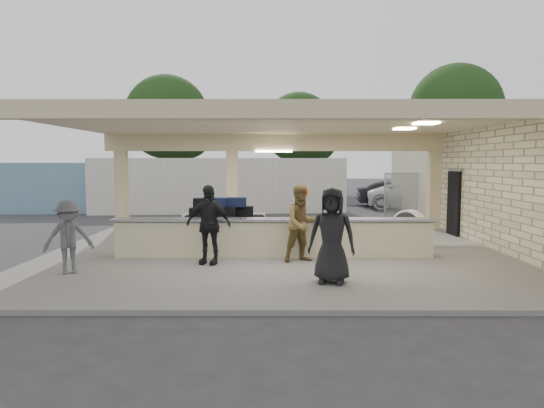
{
  "coord_description": "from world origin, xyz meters",
  "views": [
    {
      "loc": [
        -0.01,
        -12.72,
        2.52
      ],
      "look_at": [
        -0.05,
        1.0,
        1.32
      ],
      "focal_mm": 32.0,
      "sensor_mm": 36.0,
      "label": 1
    }
  ],
  "objects_px": {
    "drum_fan": "(409,227)",
    "container_white": "(220,185)",
    "car_white_b": "(492,194)",
    "car_dark": "(395,194)",
    "passenger_c": "(68,237)",
    "passenger_a": "(302,223)",
    "car_white_a": "(419,196)",
    "passenger_d": "(332,235)",
    "passenger_b": "(208,225)",
    "container_blue": "(61,187)",
    "baggage_handler": "(301,219)",
    "luggage_cart": "(221,220)",
    "baggage_counter": "(274,238)"
  },
  "relations": [
    {
      "from": "baggage_handler",
      "to": "passenger_b",
      "type": "relative_size",
      "value": 0.93
    },
    {
      "from": "passenger_c",
      "to": "car_white_a",
      "type": "height_order",
      "value": "passenger_c"
    },
    {
      "from": "baggage_handler",
      "to": "car_dark",
      "type": "distance_m",
      "value": 15.64
    },
    {
      "from": "baggage_handler",
      "to": "passenger_b",
      "type": "xyz_separation_m",
      "value": [
        -2.28,
        -1.71,
        0.07
      ]
    },
    {
      "from": "passenger_c",
      "to": "car_white_a",
      "type": "distance_m",
      "value": 19.21
    },
    {
      "from": "passenger_a",
      "to": "car_dark",
      "type": "distance_m",
      "value": 16.99
    },
    {
      "from": "container_white",
      "to": "passenger_c",
      "type": "bearing_deg",
      "value": -102.8
    },
    {
      "from": "drum_fan",
      "to": "container_white",
      "type": "bearing_deg",
      "value": 166.06
    },
    {
      "from": "drum_fan",
      "to": "car_dark",
      "type": "relative_size",
      "value": 0.25
    },
    {
      "from": "drum_fan",
      "to": "container_blue",
      "type": "relative_size",
      "value": 0.11
    },
    {
      "from": "baggage_counter",
      "to": "passenger_d",
      "type": "relative_size",
      "value": 4.3
    },
    {
      "from": "passenger_a",
      "to": "container_white",
      "type": "bearing_deg",
      "value": 84.51
    },
    {
      "from": "luggage_cart",
      "to": "passenger_c",
      "type": "distance_m",
      "value": 4.26
    },
    {
      "from": "passenger_d",
      "to": "passenger_b",
      "type": "bearing_deg",
      "value": 159.45
    },
    {
      "from": "car_white_b",
      "to": "container_white",
      "type": "xyz_separation_m",
      "value": [
        -14.85,
        -2.53,
        0.6
      ]
    },
    {
      "from": "luggage_cart",
      "to": "passenger_d",
      "type": "distance_m",
      "value": 4.67
    },
    {
      "from": "baggage_handler",
      "to": "car_white_a",
      "type": "xyz_separation_m",
      "value": [
        6.88,
        12.25,
        -0.25
      ]
    },
    {
      "from": "drum_fan",
      "to": "passenger_a",
      "type": "distance_m",
      "value": 3.79
    },
    {
      "from": "passenger_d",
      "to": "car_white_a",
      "type": "relative_size",
      "value": 0.38
    },
    {
      "from": "passenger_a",
      "to": "passenger_b",
      "type": "bearing_deg",
      "value": 166.7
    },
    {
      "from": "car_white_b",
      "to": "container_blue",
      "type": "xyz_separation_m",
      "value": [
        -22.8,
        -2.68,
        0.49
      ]
    },
    {
      "from": "passenger_b",
      "to": "baggage_handler",
      "type": "bearing_deg",
      "value": 51.38
    },
    {
      "from": "passenger_c",
      "to": "drum_fan",
      "type": "bearing_deg",
      "value": -6.61
    },
    {
      "from": "drum_fan",
      "to": "passenger_c",
      "type": "bearing_deg",
      "value": -113.55
    },
    {
      "from": "car_white_b",
      "to": "car_dark",
      "type": "distance_m",
      "value": 5.26
    },
    {
      "from": "baggage_counter",
      "to": "car_white_b",
      "type": "distance_m",
      "value": 19.04
    },
    {
      "from": "passenger_c",
      "to": "passenger_a",
      "type": "bearing_deg",
      "value": -14.46
    },
    {
      "from": "passenger_b",
      "to": "car_white_b",
      "type": "distance_m",
      "value": 20.72
    },
    {
      "from": "baggage_counter",
      "to": "passenger_d",
      "type": "distance_m",
      "value": 2.95
    },
    {
      "from": "drum_fan",
      "to": "passenger_b",
      "type": "distance_m",
      "value": 5.89
    },
    {
      "from": "passenger_b",
      "to": "container_white",
      "type": "distance_m",
      "value": 13.08
    },
    {
      "from": "car_white_b",
      "to": "container_blue",
      "type": "distance_m",
      "value": 22.96
    },
    {
      "from": "drum_fan",
      "to": "car_dark",
      "type": "bearing_deg",
      "value": 122.02
    },
    {
      "from": "luggage_cart",
      "to": "container_white",
      "type": "xyz_separation_m",
      "value": [
        -1.23,
        10.96,
        0.45
      ]
    },
    {
      "from": "passenger_b",
      "to": "car_dark",
      "type": "xyz_separation_m",
      "value": [
        8.45,
        16.08,
        -0.34
      ]
    },
    {
      "from": "car_dark",
      "to": "drum_fan",
      "type": "bearing_deg",
      "value": 172.37
    },
    {
      "from": "car_white_a",
      "to": "passenger_c",
      "type": "bearing_deg",
      "value": 159.07
    },
    {
      "from": "passenger_a",
      "to": "container_blue",
      "type": "xyz_separation_m",
      "value": [
        -11.34,
        12.6,
        0.2
      ]
    },
    {
      "from": "baggage_handler",
      "to": "passenger_c",
      "type": "height_order",
      "value": "baggage_handler"
    },
    {
      "from": "luggage_cart",
      "to": "car_white_a",
      "type": "bearing_deg",
      "value": 49.46
    },
    {
      "from": "passenger_d",
      "to": "car_white_b",
      "type": "height_order",
      "value": "passenger_d"
    },
    {
      "from": "baggage_counter",
      "to": "car_white_a",
      "type": "relative_size",
      "value": 1.61
    },
    {
      "from": "car_white_a",
      "to": "container_blue",
      "type": "xyz_separation_m",
      "value": [
        -18.27,
        -1.08,
        0.51
      ]
    },
    {
      "from": "baggage_handler",
      "to": "container_white",
      "type": "distance_m",
      "value": 11.83
    },
    {
      "from": "baggage_handler",
      "to": "car_white_a",
      "type": "bearing_deg",
      "value": 161.62
    },
    {
      "from": "drum_fan",
      "to": "passenger_b",
      "type": "height_order",
      "value": "passenger_b"
    },
    {
      "from": "drum_fan",
      "to": "car_white_b",
      "type": "xyz_separation_m",
      "value": [
        8.29,
        13.23,
        0.07
      ]
    },
    {
      "from": "car_white_b",
      "to": "car_dark",
      "type": "bearing_deg",
      "value": 90.23
    },
    {
      "from": "passenger_b",
      "to": "container_blue",
      "type": "height_order",
      "value": "container_blue"
    },
    {
      "from": "drum_fan",
      "to": "passenger_c",
      "type": "distance_m",
      "value": 8.93
    }
  ]
}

